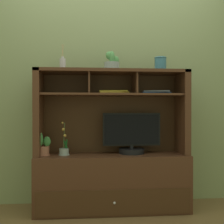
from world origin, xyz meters
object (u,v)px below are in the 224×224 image
at_px(potted_succulent, 112,63).
at_px(ceramic_vase, 160,64).
at_px(potted_fern, 42,147).
at_px(magazine_stack_centre, 155,92).
at_px(tv_monitor, 132,137).
at_px(diffuser_bottle, 63,64).
at_px(potted_orchid, 64,150).
at_px(media_console, 112,167).
at_px(magazine_stack_left, 113,92).

relative_size(potted_succulent, ceramic_vase, 1.46).
relative_size(potted_fern, magazine_stack_centre, 0.80).
bearing_deg(potted_fern, tv_monitor, 1.52).
xyz_separation_m(magazine_stack_centre, diffuser_bottle, (-0.93, -0.04, 0.27)).
xyz_separation_m(tv_monitor, potted_orchid, (-0.66, -0.04, -0.12)).
distance_m(media_console, potted_orchid, 0.50).
xyz_separation_m(tv_monitor, potted_succulent, (-0.20, 0.02, 0.73)).
bearing_deg(diffuser_bottle, potted_orchid, -59.26).
relative_size(media_console, magazine_stack_left, 4.76).
bearing_deg(ceramic_vase, potted_succulent, 174.40).
xyz_separation_m(potted_fern, potted_succulent, (0.68, 0.04, 0.83)).
xyz_separation_m(potted_fern, magazine_stack_centre, (1.12, 0.05, 0.54)).
relative_size(tv_monitor, magazine_stack_left, 1.85).
xyz_separation_m(tv_monitor, magazine_stack_centre, (0.25, 0.03, 0.44)).
bearing_deg(potted_succulent, potted_orchid, -173.08).
bearing_deg(potted_orchid, tv_monitor, 3.12).
distance_m(potted_orchid, potted_succulent, 0.98).
relative_size(magazine_stack_left, potted_succulent, 1.56).
bearing_deg(ceramic_vase, diffuser_bottle, 179.01).
bearing_deg(magazine_stack_centre, ceramic_vase, -56.36).
bearing_deg(potted_succulent, potted_fern, -176.31).
relative_size(magazine_stack_left, magazine_stack_centre, 1.07).
relative_size(tv_monitor, magazine_stack_centre, 1.97).
height_order(potted_fern, diffuser_bottle, diffuser_bottle).
bearing_deg(potted_succulent, ceramic_vase, -5.60).
distance_m(magazine_stack_left, diffuser_bottle, 0.57).
relative_size(potted_fern, magazine_stack_left, 0.75).
bearing_deg(potted_orchid, magazine_stack_centre, 4.07).
distance_m(diffuser_bottle, ceramic_vase, 0.96).
height_order(magazine_stack_centre, diffuser_bottle, diffuser_bottle).
bearing_deg(magazine_stack_left, potted_orchid, -173.18).
distance_m(media_console, tv_monitor, 0.36).
bearing_deg(potted_succulent, magazine_stack_centre, 1.08).
bearing_deg(tv_monitor, magazine_stack_left, 173.12).
bearing_deg(potted_orchid, media_console, 4.45).
bearing_deg(diffuser_bottle, magazine_stack_centre, 2.40).
distance_m(tv_monitor, diffuser_bottle, 0.99).
distance_m(diffuser_bottle, potted_succulent, 0.48).
bearing_deg(ceramic_vase, tv_monitor, 174.63).
height_order(media_console, potted_orchid, media_console).
relative_size(media_console, potted_succulent, 7.45).
distance_m(potted_orchid, ceramic_vase, 1.27).
distance_m(potted_orchid, magazine_stack_centre, 1.07).
bearing_deg(media_console, tv_monitor, -0.06).
height_order(potted_orchid, potted_fern, potted_orchid).
relative_size(magazine_stack_centre, ceramic_vase, 2.15).
distance_m(tv_monitor, potted_fern, 0.88).
bearing_deg(ceramic_vase, media_console, 176.79).
xyz_separation_m(diffuser_bottle, potted_succulent, (0.48, 0.03, 0.02)).
distance_m(potted_orchid, potted_fern, 0.21).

